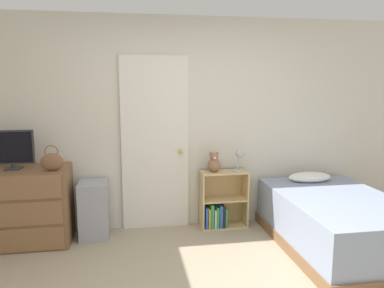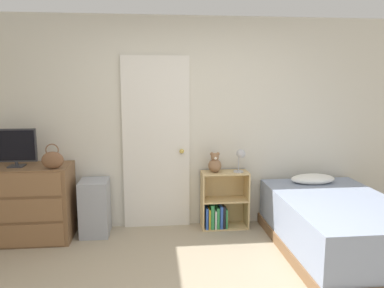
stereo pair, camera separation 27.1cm
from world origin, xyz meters
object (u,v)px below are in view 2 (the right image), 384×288
Objects in this scene: teddy_bear at (215,164)px; bed at (338,225)px; tv at (15,147)px; desk_lamp at (241,156)px; dresser at (25,203)px; storage_bin at (95,207)px; bookshelf at (221,206)px; handbag at (53,160)px.

teddy_bear is 0.13× the size of bed.
tv is 1.59× the size of desk_lamp.
dresser is 4.17× the size of teddy_bear.
bookshelf is at bearing 2.25° from storage_bin.
teddy_bear is (1.81, 0.31, -0.15)m from handbag.
tv is at bearing -177.37° from desk_lamp.
desk_lamp is (2.11, 0.27, -0.05)m from handbag.
dresser is 0.67m from handbag.
desk_lamp is 1.31m from bed.
handbag reaches higher than bookshelf.
handbag is at bearing 170.91° from bed.
bed reaches higher than storage_bin.
bookshelf reaches higher than bed.
desk_lamp is at bearing -7.66° from teddy_bear.
dresser reaches higher than bed.
dresser is 0.65m from tv.
handbag is 2.03m from bookshelf.
handbag reaches higher than teddy_bear.
tv is at bearing 160.57° from handbag.
dresser is at bearing 168.99° from bed.
handbag is 0.15× the size of bed.
tv is 0.47m from handbag.
dresser is at bearing -177.90° from desk_lamp.
bookshelf is 2.47× the size of desk_lamp.
teddy_bear is at bearing 9.68° from handbag.
desk_lamp is at bearing 2.10° from dresser.
storage_bin is at bearing -179.51° from desk_lamp.
storage_bin is (0.75, 0.08, -0.10)m from dresser.
teddy_bear reaches higher than bookshelf.
storage_bin is 1.51m from teddy_bear.
handbag reaches higher than storage_bin.
teddy_bear reaches higher than dresser.
bed is (1.10, -0.79, 0.01)m from bookshelf.
handbag is at bearing -172.78° from desk_lamp.
tv reaches higher than desk_lamp.
storage_bin is (0.81, 0.10, -0.75)m from tv.
bed is at bearing -33.58° from teddy_bear.
bookshelf is 2.86× the size of teddy_bear.
dresser is 2.25× the size of tv.
teddy_bear is at bearing 4.04° from tv.
teddy_bear is 0.86× the size of desk_lamp.
bookshelf is 0.67m from desk_lamp.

